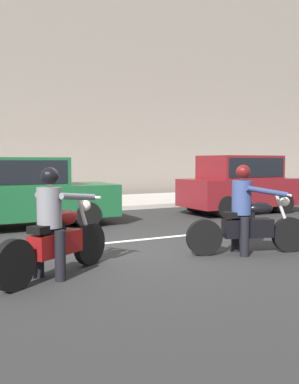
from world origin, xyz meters
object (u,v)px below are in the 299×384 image
(motorcycle_with_rider_denim_blue, at_px, (247,218))
(parked_sedan_forest_green, at_px, (16,192))
(parked_hatchback_maroon, at_px, (239,183))
(motorcycle_with_rider_gray, at_px, (55,232))

(motorcycle_with_rider_denim_blue, relative_size, parked_sedan_forest_green, 0.46)
(parked_hatchback_maroon, bearing_deg, parked_sedan_forest_green, 178.20)
(parked_sedan_forest_green, bearing_deg, parked_hatchback_maroon, -1.80)
(motorcycle_with_rider_gray, bearing_deg, parked_hatchback_maroon, 32.41)
(motorcycle_with_rider_gray, bearing_deg, parked_sedan_forest_green, 86.01)
(motorcycle_with_rider_gray, relative_size, parked_hatchback_maroon, 0.52)
(motorcycle_with_rider_gray, height_order, parked_hatchback_maroon, parked_hatchback_maroon)
(motorcycle_with_rider_gray, xyz_separation_m, parked_hatchback_maroon, (7.08, 4.50, 0.29))
(motorcycle_with_rider_gray, height_order, parked_sedan_forest_green, parked_sedan_forest_green)
(motorcycle_with_rider_gray, xyz_separation_m, parked_sedan_forest_green, (0.33, 4.71, 0.25))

